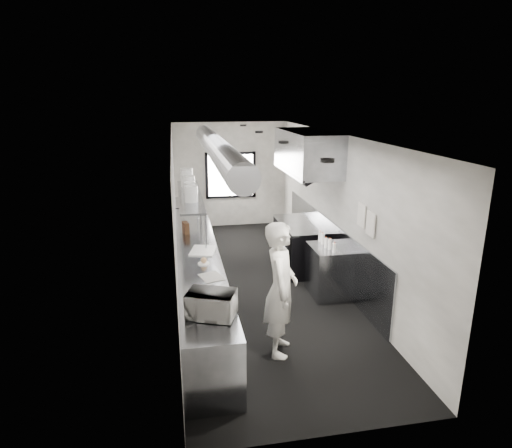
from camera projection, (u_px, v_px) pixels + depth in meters
name	position (u px, v px, depth m)	size (l,w,h in m)	color
floor	(258.00, 283.00, 8.40)	(3.00, 8.00, 0.01)	black
ceiling	(259.00, 135.00, 7.61)	(3.00, 8.00, 0.01)	white
wall_back	(231.00, 175.00, 11.78)	(3.00, 0.02, 2.80)	silver
wall_front	(336.00, 317.00, 4.24)	(3.00, 0.02, 2.80)	silver
wall_left	(175.00, 217.00, 7.75)	(0.02, 8.00, 2.80)	silver
wall_right	(336.00, 209.00, 8.27)	(0.02, 8.00, 2.80)	silver
wall_cladding	(328.00, 246.00, 8.79)	(0.03, 5.50, 1.10)	gray
hvac_duct	(217.00, 148.00, 7.94)	(0.40, 0.40, 6.40)	#95979D
service_window	(231.00, 175.00, 11.75)	(1.36, 0.05, 1.25)	white
exhaust_hood	(307.00, 152.00, 8.58)	(0.81, 2.20, 0.88)	gray
prep_counter	(199.00, 276.00, 7.60)	(0.70, 6.00, 0.90)	gray
pass_shelf	(190.00, 196.00, 8.71)	(0.45, 3.00, 0.68)	gray
range	(301.00, 245.00, 9.11)	(0.88, 1.60, 0.94)	black
bottle_station	(329.00, 271.00, 7.82)	(0.65, 0.80, 0.90)	gray
far_work_table	(190.00, 219.00, 11.09)	(0.70, 1.20, 0.90)	gray
notice_sheet_a	(362.00, 215.00, 7.08)	(0.02, 0.28, 0.38)	white
notice_sheet_b	(371.00, 224.00, 6.76)	(0.02, 0.28, 0.38)	white
line_cook	(281.00, 289.00, 5.92)	(0.69, 0.45, 1.89)	white
microwave	(211.00, 304.00, 5.24)	(0.53, 0.40, 0.32)	silver
deli_tub_a	(195.00, 308.00, 5.37)	(0.14, 0.14, 0.10)	#B3BFB0
deli_tub_b	(196.00, 295.00, 5.72)	(0.14, 0.14, 0.10)	#B3BFB0
newspaper	(211.00, 277.00, 6.41)	(0.29, 0.37, 0.01)	silver
small_plate	(204.00, 263.00, 6.92)	(0.19, 0.19, 0.02)	white
pastry	(204.00, 260.00, 6.90)	(0.10, 0.10, 0.10)	tan
cutting_board	(203.00, 250.00, 7.50)	(0.40, 0.54, 0.02)	white
knife_block	(186.00, 228.00, 8.43)	(0.09, 0.20, 0.22)	#4D2B1B
plate_stack_a	(191.00, 194.00, 8.06)	(0.25, 0.25, 0.30)	white
plate_stack_b	(190.00, 190.00, 8.45)	(0.22, 0.22, 0.28)	white
plate_stack_c	(189.00, 184.00, 8.84)	(0.24, 0.24, 0.34)	white
plate_stack_d	(187.00, 178.00, 9.39)	(0.25, 0.25, 0.39)	white
squeeze_bottle_a	(334.00, 248.00, 7.40)	(0.06, 0.06, 0.17)	white
squeeze_bottle_b	(330.00, 244.00, 7.55)	(0.06, 0.06, 0.18)	white
squeeze_bottle_c	(326.00, 243.00, 7.64)	(0.06, 0.06, 0.18)	white
squeeze_bottle_d	(323.00, 239.00, 7.82)	(0.07, 0.07, 0.20)	white
squeeze_bottle_e	(320.00, 236.00, 7.97)	(0.06, 0.06, 0.19)	white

